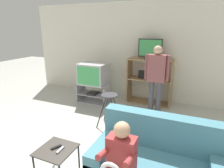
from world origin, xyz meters
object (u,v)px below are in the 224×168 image
object	(u,v)px
snack_table	(56,152)
remote_control_black	(56,147)
tv_stand	(94,93)
media_shelf	(149,81)
remote_control_white	(60,150)
folding_stool	(109,101)
couch	(157,167)
television_flat	(150,49)
person_standing_adult	(156,74)
person_seated_child	(119,163)
television_main	(93,74)

from	to	relation	value
snack_table	remote_control_black	xyz separation A→B (m)	(-0.01, 0.02, 0.05)
snack_table	tv_stand	bearing A→B (deg)	107.70
media_shelf	remote_control_white	xyz separation A→B (m)	(-0.51, -3.03, -0.21)
folding_stool	remote_control_white	world-z (taller)	folding_stool
tv_stand	couch	size ratio (longest dim) A/B	0.55
media_shelf	remote_control_black	bearing A→B (deg)	-101.08
remote_control_black	snack_table	bearing A→B (deg)	-30.86
television_flat	person_standing_adult	world-z (taller)	television_flat
tv_stand	person_standing_adult	xyz separation A→B (m)	(1.65, -0.13, 0.70)
person_seated_child	snack_table	bearing A→B (deg)	169.48
television_flat	person_standing_adult	distance (m)	0.87
remote_control_white	person_seated_child	distance (m)	0.93
snack_table	couch	distance (m)	1.32
remote_control_white	tv_stand	bearing A→B (deg)	106.05
television_flat	snack_table	xyz separation A→B (m)	(-0.54, -3.05, -1.08)
tv_stand	remote_control_white	world-z (taller)	tv_stand
media_shelf	remote_control_black	world-z (taller)	media_shelf
person_standing_adult	person_seated_child	world-z (taller)	person_standing_adult
remote_control_black	media_shelf	bearing A→B (deg)	106.44
tv_stand	folding_stool	world-z (taller)	folding_stool
remote_control_black	television_flat	bearing A→B (deg)	107.15
person_seated_child	remote_control_white	bearing A→B (deg)	169.03
folding_stool	couch	size ratio (longest dim) A/B	0.44
remote_control_black	person_seated_child	distance (m)	1.02
snack_table	couch	world-z (taller)	couch
television_flat	folding_stool	bearing A→B (deg)	-104.83
television_flat	television_main	bearing A→B (deg)	-158.71
tv_stand	television_main	distance (m)	0.53
remote_control_white	couch	distance (m)	1.26
media_shelf	couch	xyz separation A→B (m)	(0.71, -2.74, -0.31)
remote_control_black	remote_control_white	distance (m)	0.09
remote_control_black	folding_stool	bearing A→B (deg)	112.14
television_main	remote_control_white	world-z (taller)	television_main
remote_control_black	person_standing_adult	size ratio (longest dim) A/B	0.09
television_flat	couch	distance (m)	3.07
television_main	snack_table	distance (m)	2.69
tv_stand	couch	xyz separation A→B (m)	(2.09, -2.22, 0.05)
remote_control_white	couch	world-z (taller)	couch
snack_table	folding_stool	bearing A→B (deg)	85.23
television_flat	folding_stool	distance (m)	1.85
person_seated_child	folding_stool	bearing A→B (deg)	116.90
television_flat	snack_table	size ratio (longest dim) A/B	1.29
folding_stool	snack_table	distance (m)	1.49
folding_stool	snack_table	size ratio (longest dim) A/B	1.47
tv_stand	snack_table	size ratio (longest dim) A/B	1.83
folding_stool	couch	distance (m)	1.68
television_main	tv_stand	bearing A→B (deg)	-88.39
television_flat	snack_table	distance (m)	3.28
tv_stand	media_shelf	xyz separation A→B (m)	(1.38, 0.52, 0.36)
media_shelf	snack_table	world-z (taller)	media_shelf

